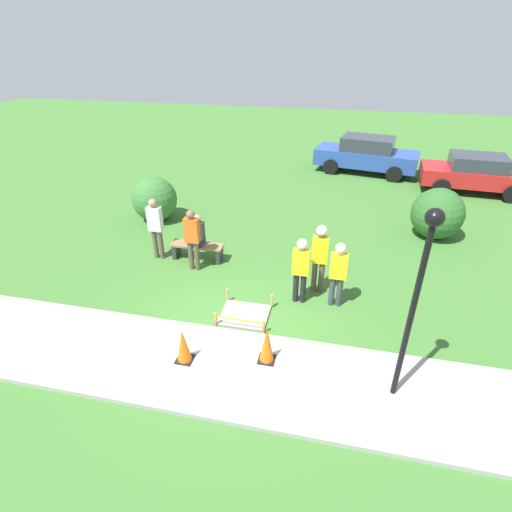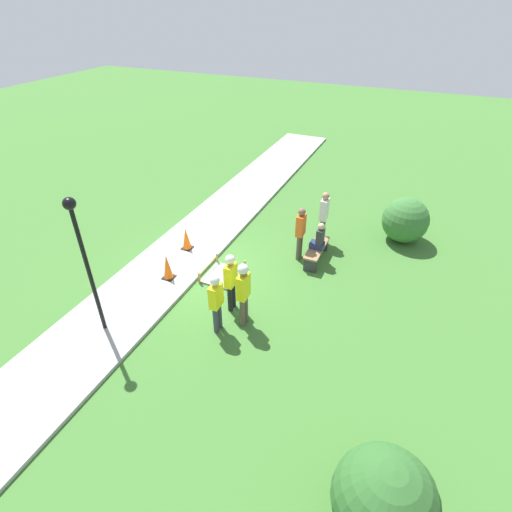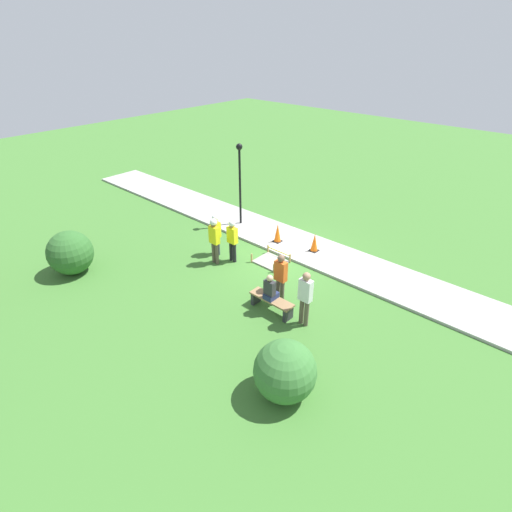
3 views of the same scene
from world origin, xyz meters
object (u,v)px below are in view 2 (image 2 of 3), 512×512
(worker_supervisor, at_px, (243,289))
(worker_trainee, at_px, (216,299))
(person_seated_on_bench, at_px, (319,238))
(traffic_cone_far_patch, at_px, (167,267))
(park_bench, at_px, (317,251))
(traffic_cone_near_patch, at_px, (186,239))
(bystander_in_orange_shirt, at_px, (301,231))
(lamppost_near, at_px, (82,248))
(worker_assistant, at_px, (231,278))
(bystander_in_gray_shirt, at_px, (324,214))

(worker_supervisor, distance_m, worker_trainee, 0.72)
(person_seated_on_bench, xyz_separation_m, worker_supervisor, (3.56, -0.94, 0.29))
(traffic_cone_far_patch, xyz_separation_m, worker_trainee, (1.25, 2.34, 0.51))
(park_bench, xyz_separation_m, worker_trainee, (4.07, -1.41, 0.67))
(traffic_cone_near_patch, xyz_separation_m, bystander_in_orange_shirt, (-1.09, 3.56, 0.55))
(worker_supervisor, relative_size, lamppost_near, 0.51)
(person_seated_on_bench, distance_m, worker_trainee, 4.30)
(traffic_cone_near_patch, distance_m, person_seated_on_bench, 4.33)
(traffic_cone_near_patch, xyz_separation_m, worker_supervisor, (2.39, 3.21, 0.66))
(person_seated_on_bench, bearing_deg, traffic_cone_far_patch, -53.69)
(worker_supervisor, height_order, worker_trainee, worker_supervisor)
(traffic_cone_near_patch, height_order, traffic_cone_far_patch, traffic_cone_far_patch)
(traffic_cone_near_patch, relative_size, park_bench, 0.49)
(worker_assistant, height_order, bystander_in_orange_shirt, bystander_in_orange_shirt)
(traffic_cone_near_patch, bearing_deg, person_seated_on_bench, 105.70)
(person_seated_on_bench, height_order, worker_supervisor, worker_supervisor)
(worker_assistant, relative_size, lamppost_near, 0.48)
(bystander_in_orange_shirt, distance_m, lamppost_near, 6.42)
(traffic_cone_far_patch, height_order, worker_assistant, worker_assistant)
(park_bench, xyz_separation_m, lamppost_near, (5.27, -4.06, 2.18))
(worker_supervisor, relative_size, worker_trainee, 1.09)
(park_bench, xyz_separation_m, worker_assistant, (3.19, -1.45, 0.70))
(bystander_in_gray_shirt, bearing_deg, bystander_in_orange_shirt, -17.52)
(traffic_cone_far_patch, height_order, lamppost_near, lamppost_near)
(person_seated_on_bench, bearing_deg, bystander_in_orange_shirt, -83.02)
(park_bench, relative_size, worker_supervisor, 0.82)
(person_seated_on_bench, xyz_separation_m, bystander_in_orange_shirt, (0.07, -0.60, 0.18))
(worker_trainee, xyz_separation_m, lamppost_near, (1.20, -2.65, 1.50))
(traffic_cone_far_patch, relative_size, person_seated_on_bench, 0.91)
(worker_trainee, bearing_deg, person_seated_on_bench, 160.16)
(person_seated_on_bench, height_order, lamppost_near, lamppost_near)
(worker_trainee, bearing_deg, lamppost_near, -65.67)
(worker_supervisor, height_order, bystander_in_gray_shirt, worker_supervisor)
(park_bench, relative_size, bystander_in_orange_shirt, 0.85)
(traffic_cone_near_patch, distance_m, traffic_cone_far_patch, 1.66)
(worker_supervisor, distance_m, bystander_in_gray_shirt, 4.80)
(traffic_cone_far_patch, bearing_deg, worker_supervisor, 74.98)
(lamppost_near, bearing_deg, worker_trainee, 114.33)
(worker_assistant, bearing_deg, traffic_cone_near_patch, -126.82)
(bystander_in_gray_shirt, bearing_deg, traffic_cone_far_patch, -42.14)
(person_seated_on_bench, distance_m, worker_assistant, 3.50)
(lamppost_near, bearing_deg, person_seated_on_bench, 141.90)
(bystander_in_orange_shirt, xyz_separation_m, lamppost_near, (5.16, -3.51, 1.49))
(traffic_cone_near_patch, distance_m, worker_assistant, 3.37)
(traffic_cone_far_patch, bearing_deg, traffic_cone_near_patch, -167.58)
(traffic_cone_near_patch, distance_m, bystander_in_gray_shirt, 4.64)
(traffic_cone_near_patch, relative_size, worker_trainee, 0.44)
(lamppost_near, bearing_deg, traffic_cone_near_patch, -179.30)
(person_seated_on_bench, relative_size, bystander_in_gray_shirt, 0.48)
(traffic_cone_near_patch, bearing_deg, park_bench, 106.25)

